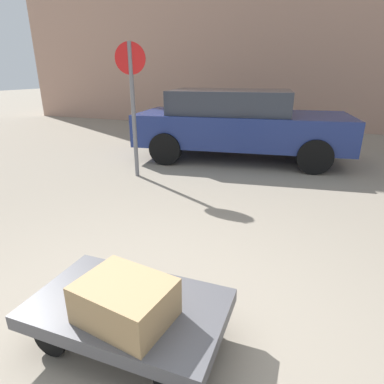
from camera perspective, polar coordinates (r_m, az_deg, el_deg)
ground_plane at (r=2.48m, az=-10.76°, el=-24.80°), size 60.00×60.00×0.00m
luggage_cart at (r=2.30m, az=-11.23°, el=-20.06°), size 1.28×0.76×0.34m
suitcase_tan_center at (r=2.06m, az=-11.82°, el=-18.46°), size 0.60×0.49×0.25m
parked_car at (r=6.97m, az=8.31°, el=12.14°), size 4.50×2.35×1.42m
no_parking_sign at (r=5.63m, az=-10.56°, el=16.41°), size 0.49×0.16×2.22m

